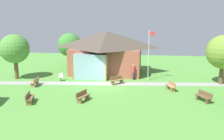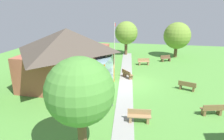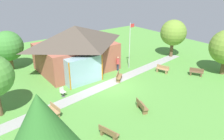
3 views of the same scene
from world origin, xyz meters
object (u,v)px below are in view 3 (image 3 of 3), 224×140
(bench_rear_near_path, at_px, (119,77))
(tree_behind_pavilion_left, at_px, (8,46))
(bench_mid_left, at_px, (54,110))
(visitor_near_flagpole, at_px, (118,63))
(flagpole, at_px, (130,44))
(bench_lawn_far_right, at_px, (196,72))
(tree_east_hedge, at_px, (173,33))
(pavilion, at_px, (76,47))
(bench_front_left, at_px, (109,133))
(patio_chair_west, at_px, (63,92))
(tree_lawn_corner, at_px, (43,138))
(bench_mid_right, at_px, (162,69))
(bench_front_center, at_px, (142,106))

(bench_rear_near_path, relative_size, tree_behind_pavilion_left, 0.31)
(bench_mid_left, relative_size, visitor_near_flagpole, 0.89)
(flagpole, relative_size, bench_lawn_far_right, 3.62)
(flagpole, xyz_separation_m, visitor_near_flagpole, (-1.63, 0.16, -2.00))
(tree_east_hedge, bearing_deg, bench_mid_left, -169.59)
(pavilion, height_order, bench_front_left, pavilion)
(flagpole, distance_m, tree_behind_pavilion_left, 14.05)
(bench_lawn_far_right, xyz_separation_m, visitor_near_flagpole, (-6.09, 6.41, 0.62))
(bench_rear_near_path, xyz_separation_m, patio_chair_west, (-6.22, 0.51, 0.01))
(bench_front_left, bearing_deg, bench_mid_left, -173.79)
(bench_rear_near_path, xyz_separation_m, tree_lawn_corner, (-11.20, -9.13, 3.88))
(bench_front_left, bearing_deg, bench_rear_near_path, 121.91)
(patio_chair_west, height_order, tree_behind_pavilion_left, tree_behind_pavilion_left)
(bench_mid_left, height_order, bench_front_left, same)
(bench_rear_near_path, bearing_deg, tree_lawn_corner, -2.18)
(bench_lawn_far_right, bearing_deg, bench_mid_right, 8.60)
(pavilion, relative_size, tree_behind_pavilion_left, 2.01)
(bench_front_center, bearing_deg, bench_mid_left, -102.80)
(bench_mid_left, xyz_separation_m, bench_lawn_far_right, (15.73, -2.45, 0.00))
(bench_rear_near_path, bearing_deg, flagpole, 170.29)
(bench_mid_right, xyz_separation_m, tree_behind_pavilion_left, (-13.59, 11.48, 2.50))
(tree_east_hedge, bearing_deg, bench_mid_right, -150.39)
(bench_front_left, height_order, tree_east_hedge, tree_east_hedge)
(bench_mid_left, distance_m, tree_behind_pavilion_left, 12.15)
(tree_lawn_corner, bearing_deg, bench_lawn_far_right, 14.47)
(pavilion, height_order, bench_front_center, pavilion)
(bench_mid_right, relative_size, patio_chair_west, 1.82)
(bench_mid_right, distance_m, bench_lawn_far_right, 3.70)
(bench_rear_near_path, distance_m, tree_east_hedge, 11.16)
(bench_front_left, height_order, visitor_near_flagpole, visitor_near_flagpole)
(pavilion, distance_m, visitor_near_flagpole, 5.14)
(bench_mid_right, relative_size, bench_front_left, 1.00)
(flagpole, bearing_deg, tree_lawn_corner, -142.35)
(bench_front_center, bearing_deg, bench_rear_near_path, 179.02)
(flagpole, height_order, tree_behind_pavilion_left, flagpole)
(pavilion, xyz_separation_m, flagpole, (5.21, -3.45, 0.32))
(patio_chair_west, xyz_separation_m, tree_east_hedge, (16.87, 1.11, 2.93))
(bench_rear_near_path, distance_m, tree_lawn_corner, 14.96)
(bench_mid_left, height_order, bench_front_center, same)
(bench_mid_right, bearing_deg, tree_east_hedge, -77.69)
(bench_mid_left, height_order, bench_rear_near_path, same)
(bench_mid_right, bearing_deg, bench_front_center, 102.16)
(patio_chair_west, relative_size, visitor_near_flagpole, 0.49)
(bench_rear_near_path, height_order, visitor_near_flagpole, visitor_near_flagpole)
(bench_mid_right, bearing_deg, tree_lawn_corner, 97.77)
(bench_rear_near_path, relative_size, bench_lawn_far_right, 0.94)
(pavilion, bearing_deg, tree_lawn_corner, -122.27)
(bench_lawn_far_right, xyz_separation_m, tree_behind_pavilion_left, (-15.95, 14.33, 2.50))
(tree_lawn_corner, distance_m, tree_behind_pavilion_left, 19.47)
(bench_front_left, xyz_separation_m, tree_east_hedge, (16.85, 8.23, 2.94))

